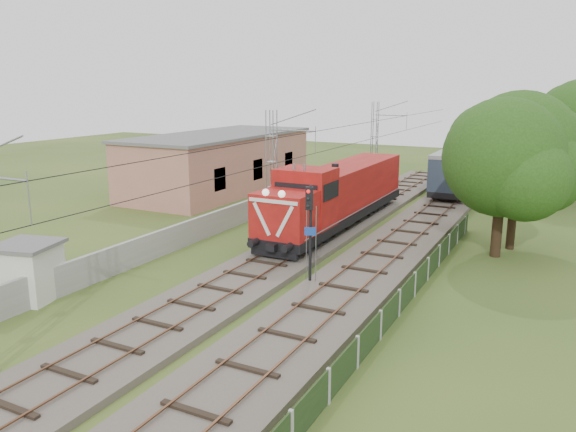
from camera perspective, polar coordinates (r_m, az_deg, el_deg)
The scene contains 14 objects.
ground at distance 25.18m, azimuth -8.89°, elevation -9.14°, with size 140.00×140.00×0.00m, color #2F481B.
track_main at distance 30.69m, azimuth -1.21°, elevation -4.50°, with size 4.20×70.00×0.45m.
track_side at distance 40.80m, azimuth 13.81°, elevation -0.41°, with size 4.20×80.00×0.45m.
catenary at distance 35.46m, azimuth -1.59°, elevation 4.33°, with size 3.31×70.00×8.00m.
boundary_wall at distance 37.91m, azimuth -6.27°, elevation -0.25°, with size 0.25×40.00×1.50m, color #9E9E99.
station_building at distance 52.04m, azimuth -6.90°, elevation 5.49°, with size 8.40×20.40×5.22m.
fence at distance 24.20m, azimuth 11.20°, elevation -8.65°, with size 0.12×32.00×1.20m.
locomotive at distance 37.79m, azimuth 5.05°, elevation 2.25°, with size 3.22×18.40×4.67m.
coach_rake at distance 89.29m, azimuth 21.56°, elevation 7.73°, with size 2.94×87.85×3.40m.
signal_post at distance 26.31m, azimuth 2.22°, elevation -0.22°, with size 0.53×0.43×4.96m.
relay_hut at distance 27.89m, azimuth -24.82°, elevation -5.10°, with size 3.12×3.12×2.64m.
tree_a at distance 32.93m, azimuth 21.16°, elevation 5.42°, with size 6.87×6.55×8.91m.
tree_b at distance 34.84m, azimuth 22.51°, elevation 6.03°, with size 7.13×6.79×9.24m.
tree_c at distance 49.83m, azimuth 25.03°, elevation 6.70°, with size 6.11×5.82×7.92m.
Camera 1 is at (13.93, -18.71, 9.48)m, focal length 35.00 mm.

